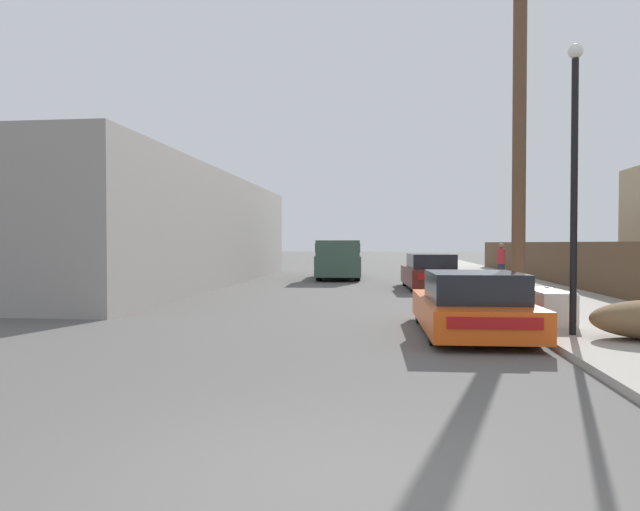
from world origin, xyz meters
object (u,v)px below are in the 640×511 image
(pickup_truck, at_px, (339,260))
(street_lamp, at_px, (574,168))
(parked_sports_car_red, at_px, (471,306))
(pedestrian, at_px, (501,263))
(utility_pole, at_px, (519,114))
(discarded_fridge, at_px, (546,306))
(car_parked_mid, at_px, (430,272))

(pickup_truck, relative_size, street_lamp, 1.12)
(parked_sports_car_red, xyz_separation_m, pedestrian, (2.99, 12.59, 0.40))
(pickup_truck, height_order, utility_pole, utility_pole)
(discarded_fridge, relative_size, pedestrian, 1.08)
(parked_sports_car_red, xyz_separation_m, street_lamp, (1.67, -0.60, 2.51))
(pickup_truck, distance_m, utility_pole, 14.37)
(utility_pole, bearing_deg, car_parked_mid, 102.44)
(street_lamp, bearing_deg, utility_pole, 90.37)
(pedestrian, bearing_deg, car_parked_mid, -149.11)
(parked_sports_car_red, relative_size, street_lamp, 0.85)
(parked_sports_car_red, height_order, utility_pole, utility_pole)
(street_lamp, bearing_deg, discarded_fridge, 90.53)
(utility_pole, distance_m, street_lamp, 4.52)
(street_lamp, bearing_deg, pickup_truck, 108.34)
(discarded_fridge, height_order, parked_sports_car_red, parked_sports_car_red)
(pickup_truck, bearing_deg, parked_sports_car_red, 100.30)
(pickup_truck, relative_size, utility_pole, 0.61)
(car_parked_mid, height_order, utility_pole, utility_pole)
(car_parked_mid, xyz_separation_m, street_lamp, (1.64, -11.43, 2.44))
(discarded_fridge, relative_size, street_lamp, 0.34)
(utility_pole, height_order, pedestrian, utility_pole)
(car_parked_mid, relative_size, pickup_truck, 0.82)
(car_parked_mid, height_order, pickup_truck, pickup_truck)
(street_lamp, bearing_deg, pedestrian, 84.30)
(car_parked_mid, bearing_deg, utility_pole, -81.05)
(parked_sports_car_red, height_order, pedestrian, pedestrian)
(discarded_fridge, xyz_separation_m, street_lamp, (0.02, -1.63, 2.61))
(discarded_fridge, distance_m, car_parked_mid, 9.93)
(pickup_truck, height_order, street_lamp, street_lamp)
(discarded_fridge, height_order, street_lamp, street_lamp)
(parked_sports_car_red, distance_m, pickup_truck, 16.62)
(utility_pole, bearing_deg, pickup_truck, 113.63)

